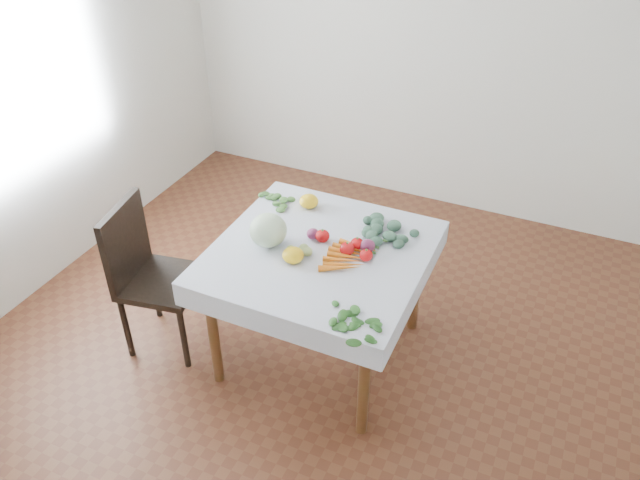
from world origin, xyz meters
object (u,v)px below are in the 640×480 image
object	(u,v)px
chair	(147,268)
cabbage	(268,230)
carrot_bunch	(349,257)
heirloom_back	(309,201)
table	(320,265)

from	to	relation	value
chair	cabbage	distance (m)	0.78
cabbage	carrot_bunch	size ratio (longest dim) A/B	0.67
chair	carrot_bunch	size ratio (longest dim) A/B	3.10
chair	cabbage	world-z (taller)	same
cabbage	heirloom_back	world-z (taller)	cabbage
chair	heirloom_back	xyz separation A→B (m)	(0.72, 0.67, 0.26)
table	chair	bearing A→B (deg)	-162.69
table	carrot_bunch	size ratio (longest dim) A/B	3.31
heirloom_back	carrot_bunch	xyz separation A→B (m)	(0.41, -0.38, -0.02)
cabbage	heirloom_back	bearing A→B (deg)	85.07
table	cabbage	world-z (taller)	cabbage
cabbage	carrot_bunch	world-z (taller)	cabbage
chair	heirloom_back	distance (m)	1.01
cabbage	carrot_bunch	xyz separation A→B (m)	(0.45, 0.05, -0.07)
cabbage	heirloom_back	xyz separation A→B (m)	(0.04, 0.43, -0.05)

